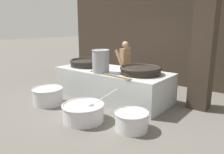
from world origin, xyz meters
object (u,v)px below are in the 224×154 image
Objects in this scene: giant_wok_near at (88,62)px; stock_pot at (101,61)px; prep_bowl_vegetables at (83,111)px; giant_wok_far at (140,70)px; prep_bowl_meat at (48,95)px; cook at (125,63)px; prep_bowl_extra at (132,120)px.

stock_pot reaches higher than giant_wok_near.
giant_wok_near is at bearing 131.80° from prep_bowl_vegetables.
giant_wok_near is at bearing -179.92° from giant_wok_far.
prep_bowl_vegetables is at bearing -6.19° from prep_bowl_meat.
stock_pot is at bearing -27.06° from giant_wok_near.
stock_pot is 1.66m from prep_bowl_meat.
prep_bowl_extra is at bearing 124.35° from cook.
cook reaches higher than giant_wok_near.
giant_wok_far is 0.96× the size of prep_bowl_vegetables.
prep_bowl_meat is (-1.88, -1.51, -0.67)m from giant_wok_far.
cook is at bearing 74.46° from prep_bowl_meat.
cook reaches higher than stock_pot.
prep_bowl_meat is 1.16× the size of prep_bowl_extra.
prep_bowl_vegetables is (-0.39, -1.67, -0.70)m from giant_wok_far.
prep_bowl_meat is (-0.97, -1.01, -0.88)m from stock_pot.
prep_bowl_extra is at bearing -29.25° from stock_pot.
cook is (-0.27, 1.49, -0.28)m from stock_pot.
giant_wok_near reaches higher than prep_bowl_extra.
prep_bowl_vegetables is at bearing 103.10° from cook.
giant_wok_near is 1.60× the size of prep_bowl_extra.
prep_bowl_meat is (-0.70, -2.51, -0.60)m from cook.
prep_bowl_meat is (-1.49, 0.16, 0.03)m from prep_bowl_vegetables.
prep_bowl_vegetables is (1.49, -1.67, -0.71)m from giant_wok_near.
giant_wok_near is 1.03× the size of giant_wok_far.
cook is 2.85m from prep_bowl_vegetables.
giant_wok_near reaches higher than giant_wok_far.
cook reaches higher than prep_bowl_meat.
prep_bowl_vegetables is at bearing -65.96° from stock_pot.
giant_wok_near is 1.11m from stock_pot.
cook is (-1.19, 1.00, -0.08)m from giant_wok_far.
cook is 1.39× the size of prep_bowl_vegetables.
giant_wok_near is 1.38× the size of prep_bowl_meat.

